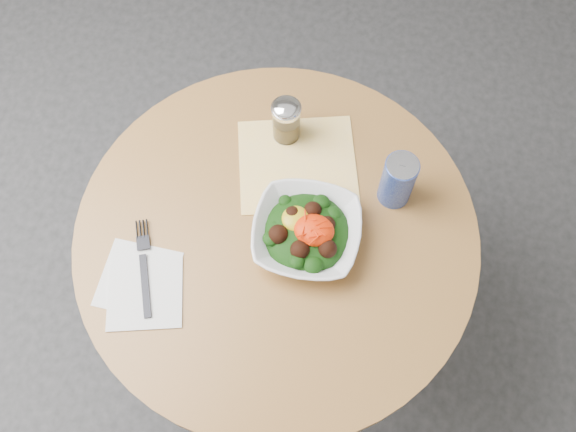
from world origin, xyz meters
name	(u,v)px	position (x,y,z in m)	size (l,w,h in m)	color
ground	(280,322)	(0.00, 0.00, 0.00)	(6.00, 6.00, 0.00)	#2A2A2C
table	(278,264)	(0.00, 0.00, 0.55)	(0.90, 0.90, 0.75)	black
cloth_napkin	(297,164)	(0.02, 0.18, 0.75)	(0.27, 0.25, 0.00)	#FFAC0D
paper_napkins	(142,286)	(-0.26, -0.17, 0.75)	(0.20, 0.21, 0.00)	silver
salad_bowl	(307,232)	(0.07, 0.00, 0.78)	(0.23, 0.23, 0.09)	silver
fork	(144,264)	(-0.27, -0.13, 0.76)	(0.09, 0.22, 0.00)	black
spice_shaker	(286,120)	(-0.02, 0.25, 0.81)	(0.07, 0.07, 0.12)	silver
beverage_can	(398,180)	(0.24, 0.14, 0.82)	(0.07, 0.07, 0.14)	navy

